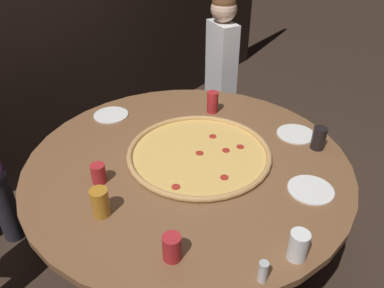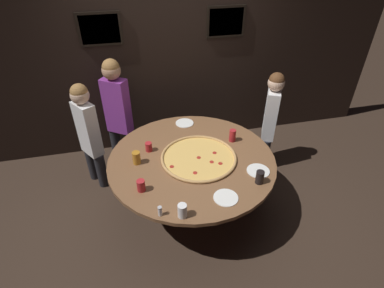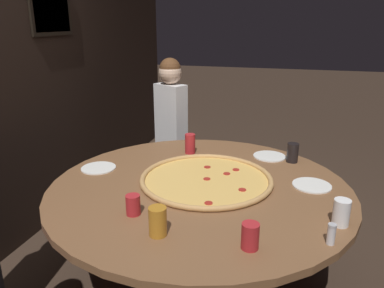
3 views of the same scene
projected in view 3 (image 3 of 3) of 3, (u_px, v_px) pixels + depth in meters
name	position (u px, v px, depth m)	size (l,w,h in m)	color
ground_plane	(199.00, 288.00, 2.46)	(24.00, 24.00, 0.00)	#38281E
dining_table	(199.00, 202.00, 2.26)	(1.78, 1.78, 0.74)	brown
giant_pizza	(206.00, 179.00, 2.28)	(0.81, 0.81, 0.03)	#EAB75B
drink_cup_far_right	(133.00, 205.00, 1.87)	(0.07, 0.07, 0.10)	#B22328
drink_cup_by_shaker	(341.00, 213.00, 1.77)	(0.08, 0.08, 0.13)	white
drink_cup_far_left	(190.00, 144.00, 2.74)	(0.07, 0.07, 0.14)	#B22328
drink_cup_beside_pizza	(250.00, 236.00, 1.59)	(0.08, 0.08, 0.12)	#B22328
drink_cup_near_right	(293.00, 153.00, 2.57)	(0.08, 0.08, 0.13)	black
drink_cup_centre_back	(158.00, 221.00, 1.69)	(0.08, 0.08, 0.14)	#BC7A23
white_plate_near_front	(312.00, 185.00, 2.21)	(0.23, 0.23, 0.01)	white
white_plate_right_side	(99.00, 168.00, 2.47)	(0.23, 0.23, 0.01)	white
white_plate_left_side	(269.00, 156.00, 2.68)	(0.23, 0.23, 0.01)	white
condiment_shaker	(331.00, 234.00, 1.63)	(0.04, 0.04, 0.10)	silver
diner_far_right	(171.00, 123.00, 3.43)	(0.26, 0.36, 1.36)	#232328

